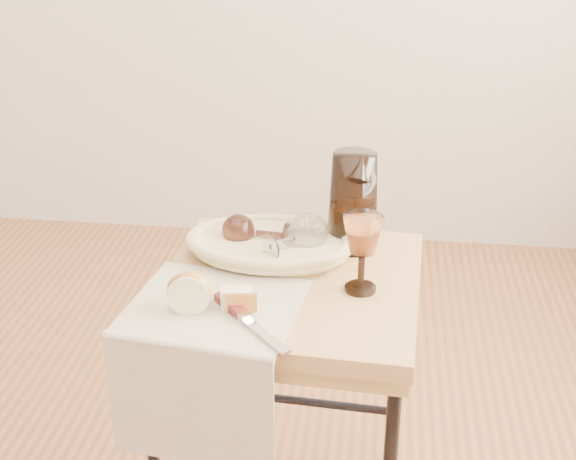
% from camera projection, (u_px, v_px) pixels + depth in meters
% --- Properties ---
extents(side_table, '(0.55, 0.55, 0.66)m').
position_uv_depth(side_table, '(289.00, 411.00, 1.73)').
color(side_table, brown).
rests_on(side_table, floor).
extents(tea_towel, '(0.35, 0.32, 0.01)m').
position_uv_depth(tea_towel, '(214.00, 307.00, 1.48)').
color(tea_towel, beige).
rests_on(tea_towel, side_table).
extents(bread_basket, '(0.32, 0.22, 0.05)m').
position_uv_depth(bread_basket, '(271.00, 247.00, 1.66)').
color(bread_basket, tan).
rests_on(bread_basket, side_table).
extents(goblet_lying_a, '(0.12, 0.08, 0.07)m').
position_uv_depth(goblet_lying_a, '(259.00, 233.00, 1.67)').
color(goblet_lying_a, '#4D271F').
rests_on(goblet_lying_a, bread_basket).
extents(goblet_lying_b, '(0.16, 0.16, 0.09)m').
position_uv_depth(goblet_lying_b, '(292.00, 239.00, 1.63)').
color(goblet_lying_b, white).
rests_on(goblet_lying_b, bread_basket).
extents(pitcher, '(0.21, 0.26, 0.25)m').
position_uv_depth(pitcher, '(353.00, 201.00, 1.67)').
color(pitcher, black).
rests_on(pitcher, side_table).
extents(wine_goblet, '(0.10, 0.10, 0.16)m').
position_uv_depth(wine_goblet, '(362.00, 254.00, 1.51)').
color(wine_goblet, white).
rests_on(wine_goblet, side_table).
extents(apple_half, '(0.09, 0.05, 0.08)m').
position_uv_depth(apple_half, '(190.00, 291.00, 1.45)').
color(apple_half, red).
rests_on(apple_half, tea_towel).
extents(apple_wedge, '(0.06, 0.04, 0.04)m').
position_uv_depth(apple_wedge, '(237.00, 298.00, 1.47)').
color(apple_wedge, '#F8F4B6').
rests_on(apple_wedge, tea_towel).
extents(table_knife, '(0.17, 0.18, 0.02)m').
position_uv_depth(table_knife, '(248.00, 319.00, 1.42)').
color(table_knife, silver).
rests_on(table_knife, tea_towel).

